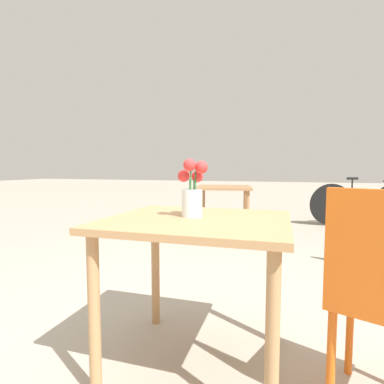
# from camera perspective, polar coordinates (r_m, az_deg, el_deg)

# --- Properties ---
(ground_plane) EXTENTS (40.00, 40.00, 0.00)m
(ground_plane) POSITION_cam_1_polar(r_m,az_deg,el_deg) (1.69, 1.04, -30.05)
(ground_plane) COLOR #A39989
(table_front) EXTENTS (0.84, 0.76, 0.73)m
(table_front) POSITION_cam_1_polar(r_m,az_deg,el_deg) (1.43, 1.07, -9.46)
(table_front) COLOR tan
(table_front) RESTS_ON ground_plane
(flower_vase) EXTENTS (0.15, 0.16, 0.28)m
(flower_vase) POSITION_cam_1_polar(r_m,az_deg,el_deg) (1.43, 0.08, -0.50)
(flower_vase) COLOR silver
(flower_vase) RESTS_ON table_front
(table_back) EXTENTS (0.87, 0.89, 0.71)m
(table_back) POSITION_cam_1_polar(r_m,az_deg,el_deg) (4.17, 6.04, -0.49)
(table_back) COLOR #9E7047
(table_back) RESTS_ON ground_plane
(bicycle) EXTENTS (1.67, 0.56, 0.81)m
(bicycle) POSITION_cam_1_polar(r_m,az_deg,el_deg) (5.70, 29.77, -1.99)
(bicycle) COLOR black
(bicycle) RESTS_ON ground_plane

